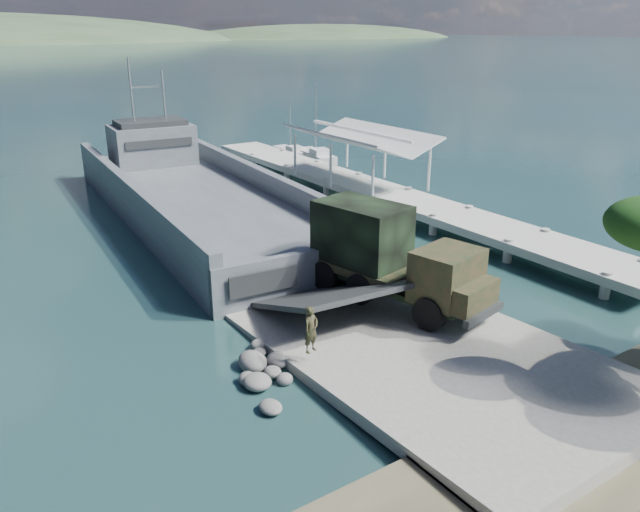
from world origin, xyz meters
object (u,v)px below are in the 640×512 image
Objects in this scene: military_truck at (388,255)px; sailboat_near at (316,156)px; landing_craft at (198,205)px; pier at (368,180)px; soldier at (311,339)px; sailboat_far at (291,152)px.

military_truck is 1.26× the size of sailboat_near.
pier is at bearing -8.79° from landing_craft.
soldier is 42.90m from sailboat_far.
soldier is (-17.30, -18.51, -0.17)m from pier.
soldier is 0.24× the size of sailboat_near.
soldier is at bearing -113.86° from sailboat_near.
pier is 15.76m from sailboat_near.
sailboat_far is at bearing 76.35° from pier.
sailboat_near is (16.36, 30.46, -2.23)m from military_truck.
pier is 19.23m from military_truck.
sailboat_near is at bearing 49.88° from military_truck.
landing_craft is 22.03m from soldier.
pier is 12.88m from landing_craft.
sailboat_near is (5.21, 14.83, -1.19)m from pier.
sailboat_near is 3.68m from sailboat_far.
pier is 19.01m from sailboat_far.
sailboat_near is at bearing -74.60° from sailboat_far.
landing_craft is 22.97m from sailboat_far.
sailboat_near is 1.22× the size of sailboat_far.
sailboat_near reaches higher than military_truck.
landing_craft reaches higher than soldier.
military_truck is 37.55m from sailboat_far.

